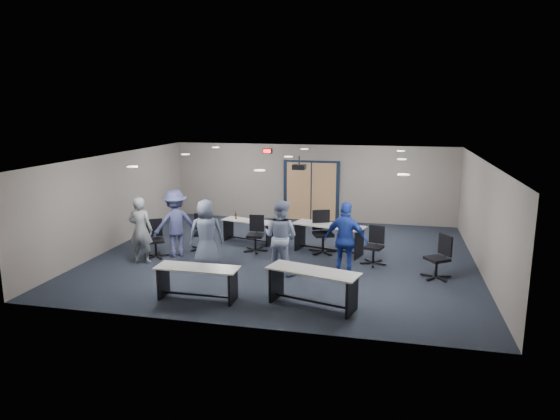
% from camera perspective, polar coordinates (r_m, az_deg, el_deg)
% --- Properties ---
extents(floor, '(10.00, 10.00, 0.00)m').
position_cam_1_polar(floor, '(13.66, 0.49, -5.31)').
color(floor, black).
rests_on(floor, ground).
extents(back_wall, '(10.00, 0.04, 2.70)m').
position_cam_1_polar(back_wall, '(17.68, 3.62, 3.10)').
color(back_wall, gray).
rests_on(back_wall, floor).
extents(front_wall, '(10.00, 0.04, 2.70)m').
position_cam_1_polar(front_wall, '(9.11, -5.57, -5.31)').
color(front_wall, gray).
rests_on(front_wall, floor).
extents(left_wall, '(0.04, 9.00, 2.70)m').
position_cam_1_polar(left_wall, '(15.18, -18.27, 1.07)').
color(left_wall, gray).
rests_on(left_wall, floor).
extents(right_wall, '(0.04, 9.00, 2.70)m').
position_cam_1_polar(right_wall, '(13.22, 22.19, -0.74)').
color(right_wall, gray).
rests_on(right_wall, floor).
extents(ceiling, '(10.00, 9.00, 0.04)m').
position_cam_1_polar(ceiling, '(13.12, 0.51, 6.03)').
color(ceiling, silver).
rests_on(ceiling, back_wall).
extents(double_door, '(2.00, 0.07, 2.20)m').
position_cam_1_polar(double_door, '(17.70, 3.59, 2.12)').
color(double_door, black).
rests_on(double_door, back_wall).
extents(exit_sign, '(0.32, 0.07, 0.18)m').
position_cam_1_polar(exit_sign, '(17.82, -1.48, 6.75)').
color(exit_sign, black).
rests_on(exit_sign, back_wall).
extents(ceiling_projector, '(0.35, 0.32, 0.37)m').
position_cam_1_polar(ceiling_projector, '(13.58, 2.20, 4.96)').
color(ceiling_projector, black).
rests_on(ceiling_projector, ceiling).
extents(ceiling_can_lights, '(6.24, 5.74, 0.02)m').
position_cam_1_polar(ceiling_can_lights, '(13.37, 0.74, 6.01)').
color(ceiling_can_lights, silver).
rests_on(ceiling_can_lights, ceiling).
extents(table_front_left, '(1.76, 0.59, 0.71)m').
position_cam_1_polar(table_front_left, '(10.73, -9.43, -7.59)').
color(table_front_left, beige).
rests_on(table_front_left, floor).
extents(table_front_right, '(2.00, 1.12, 0.77)m').
position_cam_1_polar(table_front_right, '(10.25, 3.77, -8.18)').
color(table_front_right, beige).
rests_on(table_front_right, floor).
extents(table_back_left, '(1.74, 0.95, 0.92)m').
position_cam_1_polar(table_back_left, '(14.97, -3.59, -1.96)').
color(table_back_left, beige).
rests_on(table_back_left, floor).
extents(table_back_right, '(2.10, 1.18, 0.94)m').
position_cam_1_polar(table_back_right, '(13.89, 5.63, -2.70)').
color(table_back_right, beige).
rests_on(table_back_right, floor).
extents(chair_back_a, '(0.79, 0.79, 1.02)m').
position_cam_1_polar(chair_back_a, '(14.32, -8.96, -2.54)').
color(chair_back_a, black).
rests_on(chair_back_a, floor).
extents(chair_back_b, '(0.67, 0.67, 1.01)m').
position_cam_1_polar(chair_back_b, '(14.01, -2.84, -2.75)').
color(chair_back_b, black).
rests_on(chair_back_b, floor).
extents(chair_back_c, '(0.97, 0.97, 1.18)m').
position_cam_1_polar(chair_back_c, '(13.87, 4.95, -2.57)').
color(chair_back_c, black).
rests_on(chair_back_c, floor).
extents(chair_back_d, '(0.77, 0.77, 0.99)m').
position_cam_1_polar(chair_back_d, '(13.10, 10.67, -4.03)').
color(chair_back_d, black).
rests_on(chair_back_d, floor).
extents(chair_loose_left, '(0.87, 0.87, 1.01)m').
position_cam_1_polar(chair_loose_left, '(13.87, -14.06, -3.23)').
color(chair_loose_left, black).
rests_on(chair_loose_left, floor).
extents(chair_loose_right, '(0.92, 0.92, 1.05)m').
position_cam_1_polar(chair_loose_right, '(12.39, 17.52, -5.16)').
color(chair_loose_right, black).
rests_on(chair_loose_right, floor).
extents(person_gray, '(0.66, 0.45, 1.74)m').
position_cam_1_polar(person_gray, '(13.41, -15.63, -2.23)').
color(person_gray, gray).
rests_on(person_gray, floor).
extents(person_plaid, '(1.01, 0.86, 1.74)m').
position_cam_1_polar(person_plaid, '(12.71, -8.44, -2.68)').
color(person_plaid, slate).
rests_on(person_plaid, floor).
extents(person_lightblue, '(1.06, 0.94, 1.83)m').
position_cam_1_polar(person_lightblue, '(12.09, 0.08, -3.08)').
color(person_lightblue, '#95A2C5').
rests_on(person_lightblue, floor).
extents(person_navy, '(1.15, 0.69, 1.83)m').
position_cam_1_polar(person_navy, '(11.90, 7.54, -3.43)').
color(person_navy, '#1B3399').
rests_on(person_navy, floor).
extents(person_back, '(1.34, 1.28, 1.83)m').
position_cam_1_polar(person_back, '(13.76, -11.89, -1.50)').
color(person_back, '#424778').
rests_on(person_back, floor).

